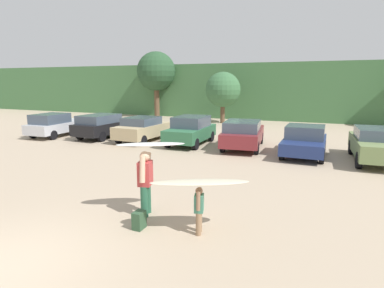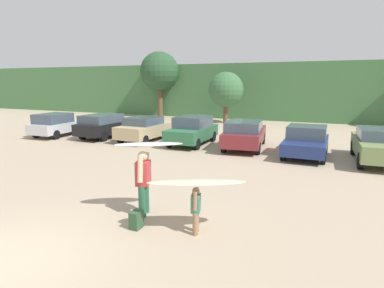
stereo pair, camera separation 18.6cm
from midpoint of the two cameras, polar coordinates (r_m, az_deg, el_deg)
name	(u,v)px [view 1 (the left image)]	position (r m, az deg, el deg)	size (l,w,h in m)	color
ground_plane	(1,267)	(7.90, -31.34, -18.11)	(120.00, 120.00, 0.00)	tan
hillside_ridge	(271,90)	(37.45, 13.71, 9.20)	(108.00, 12.00, 5.43)	#427042
tree_right	(156,72)	(34.53, -6.49, 12.60)	(4.02, 4.02, 6.74)	brown
tree_far_left	(223,90)	(29.13, 5.31, 9.53)	(3.11, 3.11, 4.52)	brown
parked_car_silver	(57,124)	(23.86, -23.02, 3.20)	(2.04, 4.65, 1.56)	silver
parked_car_black	(105,125)	(22.21, -15.38, 3.24)	(2.10, 4.83, 1.56)	black
parked_car_tan	(143,128)	(20.31, -9.00, 2.73)	(2.06, 4.07, 1.51)	tan
parked_car_forest_green	(191,130)	(18.99, -0.51, 2.50)	(1.94, 4.16, 1.65)	#2D6642
parked_car_maroon	(243,134)	(18.05, 8.72, 1.83)	(2.46, 4.80, 1.57)	maroon
parked_car_navy	(305,141)	(16.93, 18.98, 0.55)	(2.02, 4.12, 1.51)	navy
parked_car_olive_green	(376,144)	(16.89, 29.52, -0.03)	(2.05, 4.58, 1.58)	#6B7F4C
person_adult	(145,179)	(8.94, -8.85, -6.21)	(0.43, 0.85, 1.80)	#26593F
person_child	(199,208)	(7.89, 0.56, -11.18)	(0.28, 0.47, 1.17)	#8C6B4C
surfboard_white	(151,144)	(8.71, -7.94, -0.04)	(1.85, 1.35, 0.08)	white
surfboard_cream	(200,182)	(7.75, 0.68, -6.76)	(2.45, 1.64, 0.12)	beige
backpack_dropped	(139,220)	(8.41, -9.98, -13.12)	(0.24, 0.34, 0.45)	#2D4C33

